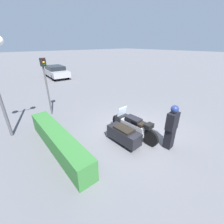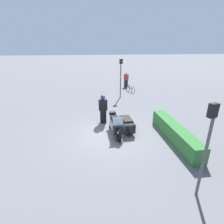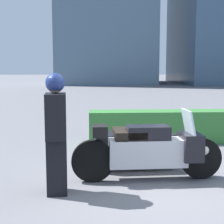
# 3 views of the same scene
# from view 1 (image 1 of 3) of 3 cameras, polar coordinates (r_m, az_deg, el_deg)

# --- Properties ---
(ground_plane) EXTENTS (160.00, 160.00, 0.00)m
(ground_plane) POSITION_cam_1_polar(r_m,az_deg,el_deg) (7.03, 8.04, -7.78)
(ground_plane) COLOR slate
(police_motorcycle) EXTENTS (2.51, 1.23, 1.17)m
(police_motorcycle) POSITION_cam_1_polar(r_m,az_deg,el_deg) (6.34, 5.54, -6.54)
(police_motorcycle) COLOR black
(police_motorcycle) RESTS_ON ground
(officer_rider) EXTENTS (0.33, 0.51, 1.78)m
(officer_rider) POSITION_cam_1_polar(r_m,az_deg,el_deg) (6.02, 21.71, -5.05)
(officer_rider) COLOR black
(officer_rider) RESTS_ON ground
(hedge_bush_curbside) EXTENTS (4.34, 0.65, 0.79)m
(hedge_bush_curbside) POSITION_cam_1_polar(r_m,az_deg,el_deg) (6.10, -19.78, -10.34)
(hedge_bush_curbside) COLOR #337033
(hedge_bush_curbside) RESTS_ON ground
(traffic_light_near) EXTENTS (0.22, 0.28, 3.09)m
(traffic_light_near) POSITION_cam_1_polar(r_m,az_deg,el_deg) (8.75, -23.93, 11.52)
(traffic_light_near) COLOR #4C4C4C
(traffic_light_near) RESTS_ON ground
(parked_car_background) EXTENTS (4.84, 2.17, 1.34)m
(parked_car_background) POSITION_cam_1_polar(r_m,az_deg,el_deg) (19.36, -20.68, 14.31)
(parked_car_background) COLOR #9E9EA3
(parked_car_background) RESTS_ON ground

